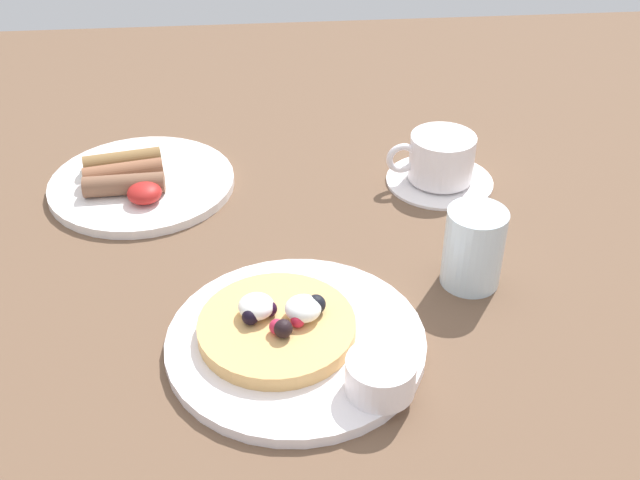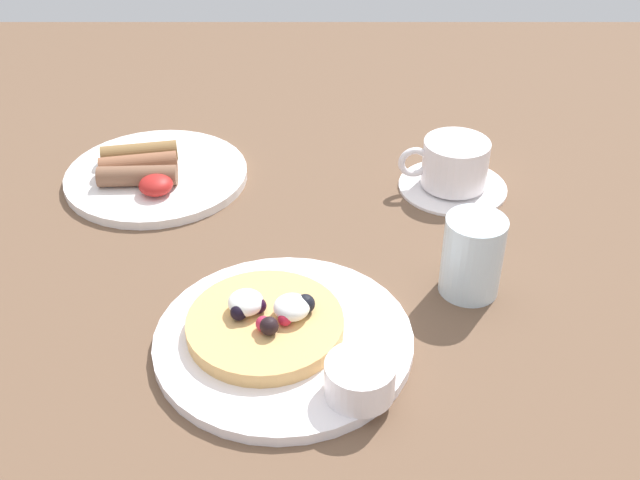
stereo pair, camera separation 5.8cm
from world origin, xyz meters
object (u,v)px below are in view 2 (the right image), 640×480
(breakfast_plate, at_px, (158,175))
(coffee_cup, at_px, (455,162))
(coffee_saucer, at_px, (454,186))
(water_glass, at_px, (474,256))
(syrup_ramekin, at_px, (361,378))
(pancake_plate, at_px, (285,340))

(breakfast_plate, distance_m, coffee_cup, 0.37)
(coffee_cup, bearing_deg, coffee_saucer, 3.94)
(coffee_cup, bearing_deg, breakfast_plate, 176.77)
(coffee_cup, distance_m, water_glass, 0.20)
(syrup_ramekin, relative_size, breakfast_plate, 0.27)
(pancake_plate, distance_m, syrup_ramekin, 0.10)
(pancake_plate, relative_size, syrup_ramekin, 4.01)
(coffee_cup, bearing_deg, water_glass, -93.05)
(breakfast_plate, relative_size, coffee_cup, 2.06)
(pancake_plate, bearing_deg, syrup_ramekin, -46.77)
(pancake_plate, bearing_deg, water_glass, 23.85)
(syrup_ramekin, distance_m, coffee_saucer, 0.37)
(pancake_plate, distance_m, breakfast_plate, 0.34)
(breakfast_plate, relative_size, water_glass, 2.66)
(coffee_cup, bearing_deg, pancake_plate, -124.99)
(breakfast_plate, bearing_deg, water_glass, -31.54)
(water_glass, bearing_deg, pancake_plate, -156.15)
(breakfast_plate, bearing_deg, pancake_plate, -60.39)
(pancake_plate, height_order, breakfast_plate, same)
(coffee_saucer, distance_m, coffee_cup, 0.03)
(syrup_ramekin, bearing_deg, water_glass, 52.50)
(breakfast_plate, xyz_separation_m, coffee_cup, (0.36, -0.02, 0.03))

